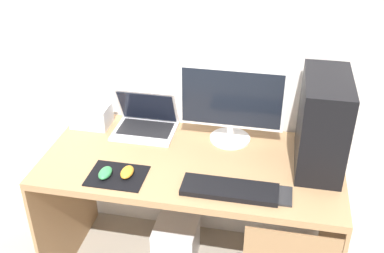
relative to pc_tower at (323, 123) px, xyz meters
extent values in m
cube|color=silver|center=(-0.58, 0.30, 0.31)|extent=(4.00, 0.04, 2.60)
cube|color=#A37A51|center=(-0.58, -0.09, -0.24)|extent=(1.43, 0.69, 0.03)
cube|color=#A37A51|center=(-1.29, -0.09, -0.62)|extent=(0.02, 0.69, 0.73)
cube|color=#A37A51|center=(0.12, -0.09, -0.62)|extent=(0.02, 0.69, 0.73)
cube|color=black|center=(0.00, 0.00, 0.00)|extent=(0.20, 0.42, 0.44)
cylinder|color=white|center=(-0.43, 0.13, -0.21)|extent=(0.21, 0.21, 0.01)
cylinder|color=white|center=(-0.43, 0.13, -0.17)|extent=(0.04, 0.04, 0.07)
cube|color=white|center=(-0.43, 0.12, 0.02)|extent=(0.52, 0.02, 0.32)
cube|color=black|center=(-0.43, 0.11, 0.02)|extent=(0.49, 0.00, 0.29)
cube|color=silver|center=(-0.88, 0.11, -0.21)|extent=(0.32, 0.24, 0.01)
cube|color=black|center=(-0.88, 0.12, -0.20)|extent=(0.28, 0.16, 0.00)
cube|color=silver|center=(-0.88, 0.18, -0.10)|extent=(0.32, 0.11, 0.22)
cube|color=black|center=(-0.88, 0.17, -0.10)|extent=(0.29, 0.09, 0.19)
cube|color=white|center=(-1.18, 0.13, -0.16)|extent=(0.20, 0.14, 0.12)
cube|color=black|center=(-0.37, -0.30, -0.21)|extent=(0.42, 0.14, 0.02)
cube|color=black|center=(-0.89, -0.29, -0.22)|extent=(0.26, 0.20, 0.00)
ellipsoid|color=orange|center=(-0.84, -0.28, -0.20)|extent=(0.06, 0.10, 0.03)
ellipsoid|color=#338C4C|center=(-0.94, -0.31, -0.20)|extent=(0.06, 0.10, 0.03)
cube|color=#232326|center=(-0.14, -0.29, -0.21)|extent=(0.07, 0.13, 0.01)
cube|color=silver|center=(-0.70, 0.01, -0.87)|extent=(0.24, 0.24, 0.24)
camera|label=1|loc=(-0.22, -1.89, 1.04)|focal=43.22mm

